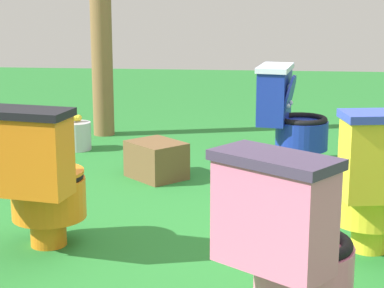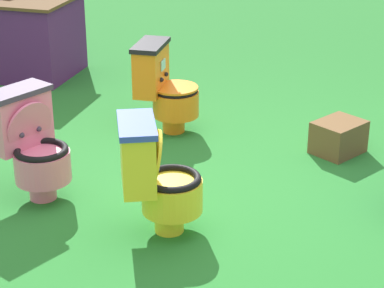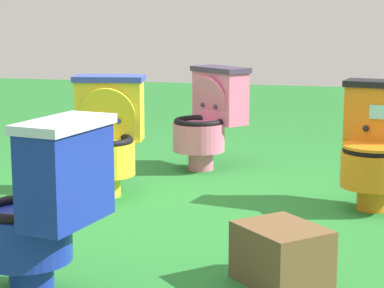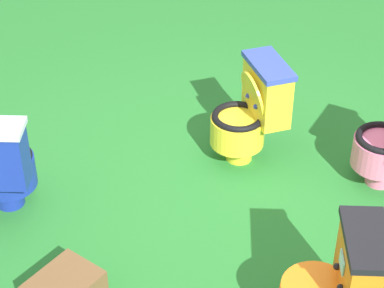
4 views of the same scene
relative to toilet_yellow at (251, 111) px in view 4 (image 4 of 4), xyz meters
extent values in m
plane|color=#26752D|center=(0.26, 0.50, -0.37)|extent=(14.00, 14.00, 0.00)
cube|color=orange|center=(-0.20, 1.64, 0.13)|extent=(0.26, 0.44, 0.37)
cube|color=black|center=(-0.20, 1.64, 0.33)|extent=(0.29, 0.47, 0.04)
cube|color=#8CE0E5|center=(-0.10, 1.62, 0.18)|extent=(0.03, 0.11, 0.08)
cylinder|color=orange|center=(0.00, 1.60, 0.00)|extent=(0.42, 0.42, 0.02)
sphere|color=black|center=(-0.08, 1.69, 0.08)|extent=(0.04, 0.04, 0.04)
sphere|color=black|center=(-0.11, 1.55, 0.08)|extent=(0.04, 0.04, 0.04)
cylinder|color=pink|center=(-0.80, 0.40, -0.30)|extent=(0.25, 0.25, 0.14)
cylinder|color=pink|center=(-0.79, 0.39, -0.13)|extent=(0.52, 0.52, 0.20)
torus|color=black|center=(-0.79, 0.39, -0.02)|extent=(0.50, 0.50, 0.04)
cylinder|color=#3F334C|center=(-0.79, 0.39, -0.07)|extent=(0.34, 0.34, 0.01)
cylinder|color=#192D9E|center=(1.62, 0.29, -0.30)|extent=(0.21, 0.21, 0.14)
cylinder|color=#192D9E|center=(1.61, 0.27, -0.13)|extent=(0.43, 0.43, 0.20)
torus|color=black|center=(1.61, 0.27, -0.02)|extent=(0.41, 0.41, 0.04)
cylinder|color=silver|center=(1.61, 0.27, -0.07)|extent=(0.28, 0.28, 0.01)
sphere|color=silver|center=(1.56, 0.37, 0.08)|extent=(0.04, 0.04, 0.04)
cylinder|color=yellow|center=(0.07, 0.01, -0.30)|extent=(0.21, 0.21, 0.14)
cylinder|color=yellow|center=(0.09, 0.02, -0.13)|extent=(0.43, 0.43, 0.20)
torus|color=black|center=(0.09, 0.02, -0.02)|extent=(0.41, 0.41, 0.04)
cylinder|color=#3347B2|center=(0.09, 0.02, -0.07)|extent=(0.28, 0.28, 0.01)
cube|color=yellow|center=(-0.11, -0.02, 0.13)|extent=(0.26, 0.44, 0.37)
cube|color=#3347B2|center=(-0.11, -0.02, 0.33)|extent=(0.29, 0.47, 0.04)
cube|color=#8CE0E5|center=(-0.01, 0.00, 0.18)|extent=(0.03, 0.11, 0.08)
cylinder|color=yellow|center=(-0.01, 0.00, 0.12)|extent=(0.15, 0.36, 0.35)
sphere|color=#3347B2|center=(-0.01, 0.07, 0.08)|extent=(0.04, 0.04, 0.04)
sphere|color=#3347B2|center=(0.01, -0.07, 0.08)|extent=(0.04, 0.04, 0.04)
camera|label=1|loc=(-3.21, 0.56, 0.91)|focal=64.75mm
camera|label=2|loc=(0.41, -3.92, 1.92)|focal=69.17mm
camera|label=3|loc=(4.18, 1.61, 0.77)|focal=68.53mm
camera|label=4|loc=(0.95, 3.95, 2.64)|focal=67.29mm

